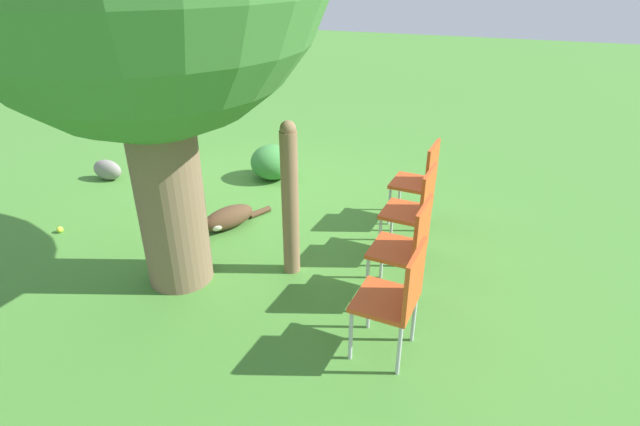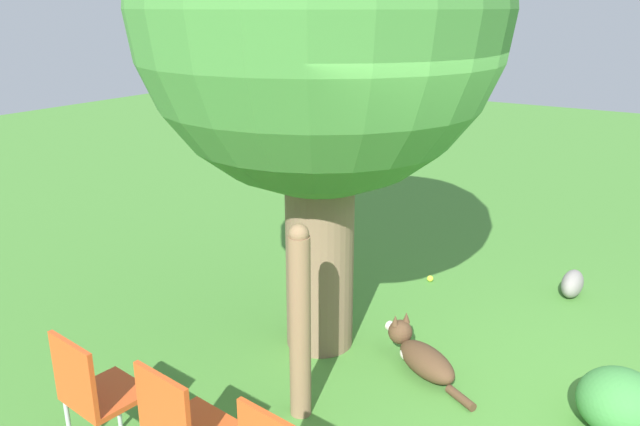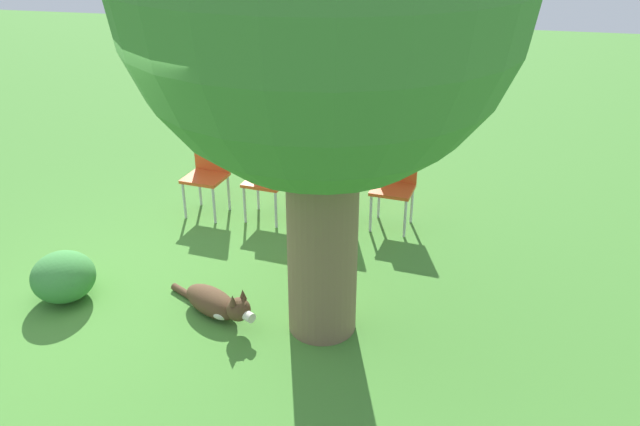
{
  "view_description": "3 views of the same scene",
  "coord_description": "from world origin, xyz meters",
  "px_view_note": "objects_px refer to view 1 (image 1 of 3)",
  "views": [
    {
      "loc": [
        -2.46,
        4.5,
        2.66
      ],
      "look_at": [
        -1.23,
        0.76,
        0.6
      ],
      "focal_mm": 28.0,
      "sensor_mm": 36.0,
      "label": 1
    },
    {
      "loc": [
        -4.12,
        -1.34,
        2.8
      ],
      "look_at": [
        0.07,
        1.35,
        1.14
      ],
      "focal_mm": 35.0,
      "sensor_mm": 36.0,
      "label": 2
    },
    {
      "loc": [
        4.21,
        2.2,
        3.25
      ],
      "look_at": [
        -0.14,
        1.23,
        1.03
      ],
      "focal_mm": 35.0,
      "sensor_mm": 36.0,
      "label": 3
    }
  ],
  "objects_px": {
    "red_chair_2": "(407,244)",
    "tennis_ball": "(60,230)",
    "fence_post": "(290,200)",
    "dog": "(222,219)",
    "red_chair_1": "(415,206)",
    "red_chair_3": "(397,295)",
    "red_chair_0": "(420,177)"
  },
  "relations": [
    {
      "from": "red_chair_3",
      "to": "tennis_ball",
      "type": "relative_size",
      "value": 13.53
    },
    {
      "from": "fence_post",
      "to": "red_chair_1",
      "type": "height_order",
      "value": "fence_post"
    },
    {
      "from": "red_chair_0",
      "to": "red_chair_3",
      "type": "bearing_deg",
      "value": 100.35
    },
    {
      "from": "fence_post",
      "to": "tennis_ball",
      "type": "relative_size",
      "value": 21.34
    },
    {
      "from": "red_chair_1",
      "to": "red_chair_3",
      "type": "bearing_deg",
      "value": 100.35
    },
    {
      "from": "red_chair_0",
      "to": "red_chair_1",
      "type": "height_order",
      "value": "same"
    },
    {
      "from": "red_chair_0",
      "to": "tennis_ball",
      "type": "distance_m",
      "value": 3.9
    },
    {
      "from": "fence_post",
      "to": "red_chair_2",
      "type": "bearing_deg",
      "value": 175.09
    },
    {
      "from": "red_chair_0",
      "to": "red_chair_2",
      "type": "bearing_deg",
      "value": 100.35
    },
    {
      "from": "fence_post",
      "to": "red_chair_3",
      "type": "distance_m",
      "value": 1.38
    },
    {
      "from": "dog",
      "to": "red_chair_1",
      "type": "xyz_separation_m",
      "value": [
        -2.01,
        -0.12,
        0.41
      ]
    },
    {
      "from": "red_chair_1",
      "to": "tennis_ball",
      "type": "distance_m",
      "value": 3.74
    },
    {
      "from": "dog",
      "to": "red_chair_2",
      "type": "xyz_separation_m",
      "value": [
        -2.05,
        0.58,
        0.41
      ]
    },
    {
      "from": "red_chair_2",
      "to": "tennis_ball",
      "type": "distance_m",
      "value": 3.71
    },
    {
      "from": "red_chair_0",
      "to": "tennis_ball",
      "type": "height_order",
      "value": "red_chair_0"
    },
    {
      "from": "red_chair_0",
      "to": "red_chair_2",
      "type": "xyz_separation_m",
      "value": [
        -0.09,
        1.41,
        0.0
      ]
    },
    {
      "from": "dog",
      "to": "red_chair_1",
      "type": "bearing_deg",
      "value": 122.36
    },
    {
      "from": "red_chair_1",
      "to": "tennis_ball",
      "type": "height_order",
      "value": "red_chair_1"
    },
    {
      "from": "red_chair_1",
      "to": "tennis_ball",
      "type": "relative_size",
      "value": 13.53
    },
    {
      "from": "red_chair_1",
      "to": "red_chair_2",
      "type": "bearing_deg",
      "value": 100.35
    },
    {
      "from": "dog",
      "to": "tennis_ball",
      "type": "height_order",
      "value": "dog"
    },
    {
      "from": "red_chair_0",
      "to": "red_chair_3",
      "type": "xyz_separation_m",
      "value": [
        -0.14,
        2.12,
        0.0
      ]
    },
    {
      "from": "red_chair_2",
      "to": "red_chair_3",
      "type": "bearing_deg",
      "value": 100.35
    },
    {
      "from": "fence_post",
      "to": "red_chair_3",
      "type": "xyz_separation_m",
      "value": [
        -1.11,
        0.8,
        -0.2
      ]
    },
    {
      "from": "red_chair_2",
      "to": "dog",
      "type": "bearing_deg",
      "value": -9.22
    },
    {
      "from": "red_chair_3",
      "to": "tennis_ball",
      "type": "bearing_deg",
      "value": -3.71
    },
    {
      "from": "fence_post",
      "to": "tennis_ball",
      "type": "bearing_deg",
      "value": 2.55
    },
    {
      "from": "fence_post",
      "to": "red_chair_2",
      "type": "xyz_separation_m",
      "value": [
        -1.06,
        0.09,
        -0.2
      ]
    },
    {
      "from": "fence_post",
      "to": "tennis_ball",
      "type": "xyz_separation_m",
      "value": [
        2.62,
        0.12,
        -0.7
      ]
    },
    {
      "from": "dog",
      "to": "red_chair_0",
      "type": "bearing_deg",
      "value": 141.79
    },
    {
      "from": "fence_post",
      "to": "tennis_ball",
      "type": "distance_m",
      "value": 2.71
    },
    {
      "from": "fence_post",
      "to": "red_chair_1",
      "type": "xyz_separation_m",
      "value": [
        -1.02,
        -0.62,
        -0.2
      ]
    }
  ]
}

